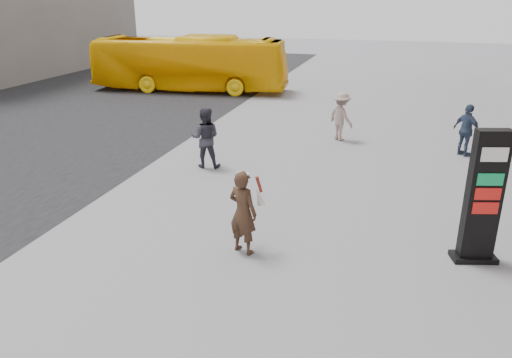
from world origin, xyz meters
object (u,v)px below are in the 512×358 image
(woman, at_px, (243,211))
(pedestrian_b, at_px, (341,116))
(bus, at_px, (189,63))
(pedestrian_c, at_px, (467,130))
(info_pylon, at_px, (483,198))
(pedestrian_a, at_px, (205,138))

(woman, xyz_separation_m, pedestrian_b, (0.83, 9.01, -0.04))
(bus, relative_size, pedestrian_b, 6.01)
(pedestrian_c, bearing_deg, info_pylon, 130.29)
(info_pylon, xyz_separation_m, bus, (-12.93, 15.52, 0.11))
(bus, relative_size, pedestrian_c, 6.14)
(pedestrian_a, xyz_separation_m, pedestrian_b, (3.60, 4.18, -0.05))
(info_pylon, height_order, pedestrian_c, info_pylon)
(pedestrian_c, bearing_deg, woman, 102.52)
(woman, relative_size, pedestrian_c, 1.04)
(pedestrian_a, height_order, pedestrian_b, pedestrian_a)
(pedestrian_b, distance_m, pedestrian_c, 4.25)
(woman, bearing_deg, pedestrian_c, -102.12)
(info_pylon, height_order, pedestrian_b, info_pylon)
(pedestrian_b, bearing_deg, info_pylon, 157.81)
(woman, xyz_separation_m, bus, (-8.34, 16.50, 0.55))
(bus, height_order, pedestrian_c, bus)
(info_pylon, relative_size, pedestrian_b, 1.55)
(woman, distance_m, pedestrian_a, 5.56)
(info_pylon, relative_size, pedestrian_c, 1.59)
(woman, bearing_deg, pedestrian_a, -41.15)
(pedestrian_a, distance_m, pedestrian_c, 8.53)
(bus, relative_size, pedestrian_a, 5.67)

